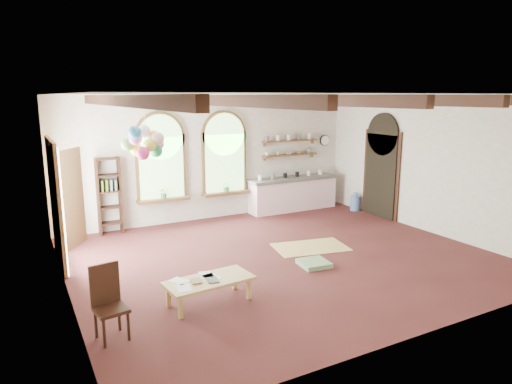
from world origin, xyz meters
TOP-DOWN VIEW (x-y plane):
  - floor at (0.00, 0.00)m, footprint 8.00×8.00m
  - ceiling_beams at (0.00, 0.00)m, footprint 6.20×6.80m
  - window_left at (-1.40, 3.43)m, footprint 1.30×0.28m
  - window_right at (0.30, 3.43)m, footprint 1.30×0.28m
  - left_doorway at (-3.95, 1.80)m, footprint 0.10×1.90m
  - right_doorway at (3.95, 1.50)m, footprint 0.10×1.30m
  - kitchen_counter at (2.30, 3.20)m, footprint 2.68×0.62m
  - wall_shelf_lower at (2.30, 3.38)m, footprint 1.70×0.24m
  - wall_shelf_upper at (2.30, 3.38)m, footprint 1.70×0.24m
  - wall_clock at (3.55, 3.45)m, footprint 0.32×0.04m
  - bookshelf at (-2.70, 3.32)m, footprint 0.53×0.32m
  - coffee_table at (-2.10, -1.23)m, footprint 1.42×0.75m
  - side_chair at (-3.65, -1.60)m, footprint 0.46×0.46m
  - floor_mat at (0.83, 0.21)m, footprint 1.69×1.22m
  - floor_cushion at (0.27, -0.70)m, footprint 0.59×0.59m
  - water_jug_a at (3.10, 3.20)m, footprint 0.27×0.27m
  - water_jug_b at (3.82, 2.30)m, footprint 0.28×0.28m
  - balloon_cluster at (-2.41, 0.99)m, footprint 0.79×0.82m
  - table_book at (-2.38, -1.20)m, footprint 0.19×0.25m
  - tablet at (-2.06, -1.29)m, footprint 0.21×0.26m
  - potted_plant_left at (-1.40, 3.32)m, footprint 0.27×0.23m
  - potted_plant_right at (0.30, 3.32)m, footprint 0.27×0.23m
  - shelf_cup_a at (1.55, 3.38)m, footprint 0.12×0.10m
  - shelf_cup_b at (1.90, 3.38)m, footprint 0.10×0.10m
  - shelf_bowl_a at (2.25, 3.38)m, footprint 0.22×0.22m
  - shelf_bowl_b at (2.60, 3.38)m, footprint 0.20×0.20m
  - shelf_vase at (2.95, 3.38)m, footprint 0.18×0.18m

SIDE VIEW (x-z plane):
  - floor at x=0.00m, z-range 0.00..0.00m
  - floor_mat at x=0.83m, z-range 0.00..0.02m
  - floor_cushion at x=0.27m, z-range 0.00..0.09m
  - water_jug_a at x=3.10m, z-range -0.04..0.49m
  - water_jug_b at x=3.82m, z-range -0.04..0.50m
  - side_chair at x=-3.65m, z-range -0.21..0.79m
  - coffee_table at x=-2.10m, z-range 0.15..0.54m
  - tablet at x=-2.06m, z-range 0.39..0.40m
  - table_book at x=-2.38m, z-range 0.39..0.41m
  - kitchen_counter at x=2.30m, z-range 0.01..0.95m
  - potted_plant_left at x=-1.40m, z-range 0.70..1.00m
  - potted_plant_right at x=0.30m, z-range 0.70..1.00m
  - bookshelf at x=-2.70m, z-range 0.00..1.80m
  - right_doorway at x=3.95m, z-range -0.10..2.30m
  - left_doorway at x=-3.95m, z-range -0.10..2.40m
  - wall_shelf_lower at x=2.30m, z-range 1.53..1.57m
  - shelf_bowl_a at x=2.25m, z-range 1.57..1.62m
  - shelf_bowl_b at x=2.60m, z-range 1.57..1.63m
  - shelf_cup_b at x=1.90m, z-range 1.57..1.66m
  - shelf_cup_a at x=1.55m, z-range 1.57..1.67m
  - window_left at x=-1.40m, z-range 0.53..2.73m
  - window_right at x=0.30m, z-range 0.53..2.73m
  - shelf_vase at x=2.95m, z-range 1.57..1.76m
  - wall_clock at x=3.55m, z-range 1.74..2.06m
  - wall_shelf_upper at x=2.30m, z-range 1.93..1.97m
  - balloon_cluster at x=-2.41m, z-range 1.76..2.91m
  - ceiling_beams at x=0.00m, z-range 3.01..3.19m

